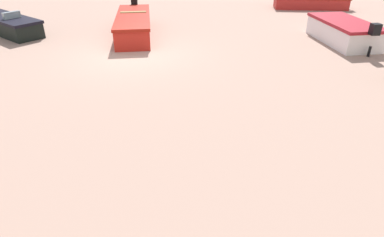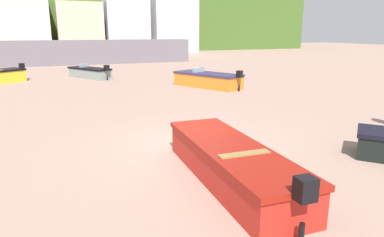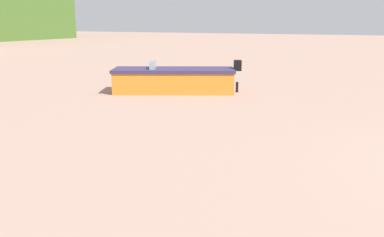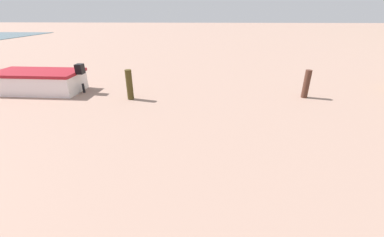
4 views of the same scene
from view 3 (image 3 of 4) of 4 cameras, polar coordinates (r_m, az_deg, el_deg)
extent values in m
cube|color=orange|center=(16.35, -2.44, 4.91)|extent=(3.34, 4.70, 0.79)
cube|color=#312A4E|center=(16.29, -2.45, 6.49)|extent=(3.45, 4.82, 0.12)
cube|color=black|center=(16.33, 6.11, 7.08)|extent=(0.41, 0.39, 0.40)
cylinder|color=black|center=(16.43, 6.04, 4.20)|extent=(0.13, 0.13, 0.39)
cube|color=#8C9EA8|center=(16.33, -5.22, 7.17)|extent=(0.92, 0.58, 0.28)
camera|label=1|loc=(13.18, -23.59, 17.69)|focal=31.00mm
camera|label=2|loc=(13.03, 94.45, 2.53)|focal=32.16mm
camera|label=4|loc=(10.65, 3.02, 15.63)|focal=22.38mm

